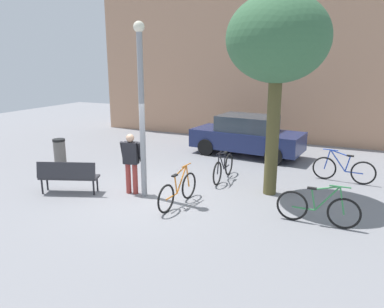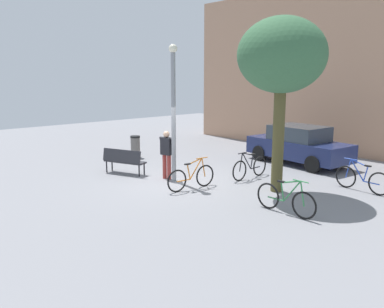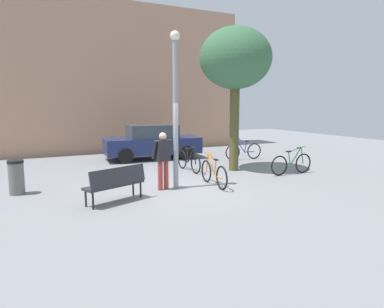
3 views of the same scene
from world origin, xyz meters
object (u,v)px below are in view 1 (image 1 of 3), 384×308
at_px(person_by_lamppost, 131,159).
at_px(trash_bin, 60,152).
at_px(parked_car_navy, 247,136).
at_px(park_bench, 68,175).
at_px(bicycle_blue, 343,170).
at_px(lamppost, 141,102).
at_px(plaza_tree, 278,41).
at_px(bicycle_black, 223,168).
at_px(bicycle_green, 318,208).
at_px(bicycle_orange, 178,191).

distance_m(person_by_lamppost, trash_bin, 4.06).
height_order(parked_car_navy, trash_bin, parked_car_navy).
relative_size(person_by_lamppost, parked_car_navy, 0.38).
relative_size(park_bench, bicycle_blue, 0.92).
height_order(person_by_lamppost, park_bench, person_by_lamppost).
xyz_separation_m(lamppost, plaza_tree, (3.07, 1.56, 1.50)).
bearing_deg(bicycle_black, lamppost, -124.44).
height_order(bicycle_blue, parked_car_navy, parked_car_navy).
relative_size(person_by_lamppost, park_bench, 1.00).
xyz_separation_m(lamppost, bicycle_green, (4.48, 0.01, -2.16)).
relative_size(lamppost, person_by_lamppost, 2.70).
bearing_deg(lamppost, parked_car_navy, 76.86).
bearing_deg(parked_car_navy, person_by_lamppost, -107.10).
height_order(bicycle_black, bicycle_green, same).
bearing_deg(trash_bin, park_bench, -42.37).
distance_m(park_bench, bicycle_orange, 3.16).
bearing_deg(lamppost, person_by_lamppost, 177.74).
bearing_deg(lamppost, plaza_tree, 27.01).
xyz_separation_m(bicycle_black, bicycle_blue, (3.36, 1.31, 0.00)).
distance_m(plaza_tree, trash_bin, 8.11).
bearing_deg(lamppost, bicycle_blue, 35.68).
relative_size(person_by_lamppost, plaza_tree, 0.32).
xyz_separation_m(person_by_lamppost, trash_bin, (-3.82, 1.30, -0.48)).
relative_size(lamppost, bicycle_blue, 2.49).
xyz_separation_m(park_bench, plaza_tree, (5.04, 2.29, 3.50)).
height_order(bicycle_blue, trash_bin, bicycle_blue).
bearing_deg(bicycle_orange, person_by_lamppost, 170.74).
distance_m(lamppost, bicycle_blue, 6.35).
bearing_deg(person_by_lamppost, trash_bin, 161.13).
distance_m(person_by_lamppost, park_bench, 1.79).
xyz_separation_m(bicycle_orange, parked_car_navy, (0.13, 5.70, 0.39)).
bearing_deg(lamppost, bicycle_green, 0.13).
relative_size(person_by_lamppost, bicycle_green, 0.92).
relative_size(bicycle_blue, trash_bin, 1.89).
distance_m(bicycle_green, trash_bin, 8.79).
distance_m(park_bench, plaza_tree, 6.55).
relative_size(plaza_tree, bicycle_orange, 2.88).
bearing_deg(bicycle_orange, bicycle_black, 81.86).
xyz_separation_m(person_by_lamppost, bicycle_blue, (5.25, 3.47, -0.58)).
relative_size(bicycle_green, trash_bin, 1.90).
xyz_separation_m(plaza_tree, bicycle_green, (1.41, -1.55, -3.66)).
distance_m(park_bench, parked_car_navy, 6.99).
bearing_deg(bicycle_green, park_bench, -173.49).
height_order(lamppost, bicycle_green, lamppost).
bearing_deg(bicycle_orange, bicycle_green, 4.24).
bearing_deg(bicycle_black, person_by_lamppost, -131.22).
bearing_deg(bicycle_green, lamppost, -179.87).
relative_size(lamppost, parked_car_navy, 1.04).
distance_m(bicycle_orange, parked_car_navy, 5.72).
bearing_deg(bicycle_blue, plaza_tree, -132.90).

